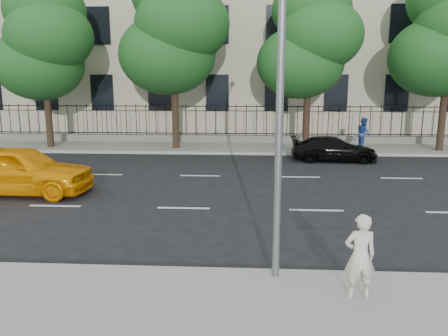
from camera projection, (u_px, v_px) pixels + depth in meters
The scene contains 14 objects.
ground at pixel (169, 238), 10.81m from camera, with size 120.00×120.00×0.00m, color black.
near_sidewalk at pixel (123, 323), 6.89m from camera, with size 60.00×4.00×0.15m, color gray.
far_sidewalk at pixel (214, 147), 24.49m from camera, with size 60.00×4.00×0.15m, color gray.
lane_markings at pixel (193, 190), 15.46m from camera, with size 49.60×4.62×0.01m, color silver, non-canonical shape.
masonry_building at pixel (223, 5), 31.43m from camera, with size 34.60×12.11×18.50m.
iron_fence at pixel (216, 133), 26.04m from camera, with size 30.00×0.50×2.20m.
street_light at pixel (280, 7), 7.91m from camera, with size 0.25×3.32×8.05m.
tree_b at pixel (45, 41), 23.20m from camera, with size 5.53×5.12×8.97m.
tree_c at pixel (175, 29), 22.70m from camera, with size 5.89×5.50×9.80m.
tree_d at pixel (310, 39), 22.42m from camera, with size 5.34×4.94×8.84m.
yellow_taxi at pixel (18, 170), 14.73m from camera, with size 1.98×4.91×1.67m, color #FF9C05.
black_sedan at pixel (334, 149), 20.70m from camera, with size 1.63×4.02×1.17m, color black.
woman_near at pixel (360, 256), 7.45m from camera, with size 0.54×0.36×1.49m, color beige.
pedestrian_far at pixel (364, 133), 23.30m from camera, with size 0.82×0.64×1.68m, color navy.
Camera 1 is at (1.96, -10.15, 3.87)m, focal length 35.00 mm.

